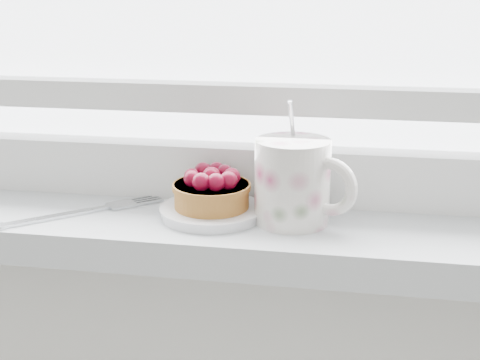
% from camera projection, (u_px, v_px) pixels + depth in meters
% --- Properties ---
extents(saucer, '(0.12, 0.12, 0.01)m').
position_uv_depth(saucer, '(212.00, 212.00, 0.80)').
color(saucer, white).
rests_on(saucer, windowsill).
extents(raspberry_tart, '(0.09, 0.09, 0.05)m').
position_uv_depth(raspberry_tart, '(212.00, 189.00, 0.79)').
color(raspberry_tart, '#925820').
rests_on(raspberry_tart, saucer).
extents(floral_mug, '(0.13, 0.11, 0.14)m').
position_uv_depth(floral_mug, '(295.00, 180.00, 0.76)').
color(floral_mug, silver).
rests_on(floral_mug, windowsill).
extents(fork, '(0.18, 0.16, 0.00)m').
position_uv_depth(fork, '(77.00, 213.00, 0.80)').
color(fork, silver).
rests_on(fork, windowsill).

